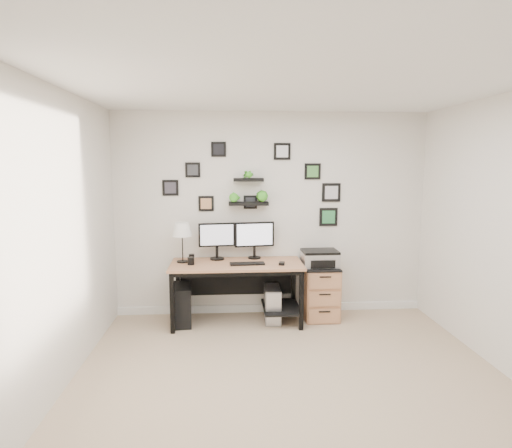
{
  "coord_description": "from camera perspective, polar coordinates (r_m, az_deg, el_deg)",
  "views": [
    {
      "loc": [
        -0.57,
        -3.45,
        1.95
      ],
      "look_at": [
        -0.21,
        1.83,
        1.2
      ],
      "focal_mm": 30.0,
      "sensor_mm": 36.0,
      "label": 1
    }
  ],
  "objects": [
    {
      "name": "mug",
      "position": [
        5.19,
        -8.68,
        -4.89
      ],
      "size": [
        0.08,
        0.08,
        0.09
      ],
      "primitive_type": "cylinder",
      "color": "black",
      "rests_on": "desk"
    },
    {
      "name": "table_lamp",
      "position": [
        5.28,
        -9.83,
        -0.85
      ],
      "size": [
        0.24,
        0.24,
        0.49
      ],
      "color": "black",
      "rests_on": "desk"
    },
    {
      "name": "pen_cup",
      "position": [
        5.37,
        -8.58,
        -4.47
      ],
      "size": [
        0.07,
        0.07,
        0.09
      ],
      "primitive_type": "cylinder",
      "color": "black",
      "rests_on": "desk"
    },
    {
      "name": "monitor_right",
      "position": [
        5.42,
        -0.2,
        -1.73
      ],
      "size": [
        0.5,
        0.18,
        0.47
      ],
      "color": "black",
      "rests_on": "desk"
    },
    {
      "name": "printer",
      "position": [
        5.45,
        8.51,
        -4.53
      ],
      "size": [
        0.44,
        0.37,
        0.2
      ],
      "color": "silver",
      "rests_on": "file_cabinet"
    },
    {
      "name": "desk",
      "position": [
        5.29,
        -2.21,
        -6.44
      ],
      "size": [
        1.6,
        0.7,
        0.75
      ],
      "color": "tan",
      "rests_on": "ground"
    },
    {
      "name": "pc_tower_grey",
      "position": [
        5.42,
        2.19,
        -10.61
      ],
      "size": [
        0.2,
        0.44,
        0.43
      ],
      "color": "gray",
      "rests_on": "ground"
    },
    {
      "name": "wall_decor",
      "position": [
        5.4,
        -0.32,
        4.9
      ],
      "size": [
        2.27,
        0.18,
        1.08
      ],
      "color": "black",
      "rests_on": "ground"
    },
    {
      "name": "room",
      "position": [
        5.79,
        2.01,
        -11.1
      ],
      "size": [
        4.0,
        4.0,
        4.0
      ],
      "color": "#C3A98B",
      "rests_on": "ground"
    },
    {
      "name": "monitor_left",
      "position": [
        5.38,
        -5.24,
        -1.9
      ],
      "size": [
        0.46,
        0.2,
        0.47
      ],
      "color": "black",
      "rests_on": "desk"
    },
    {
      "name": "keyboard",
      "position": [
        5.15,
        -1.17,
        -5.31
      ],
      "size": [
        0.42,
        0.15,
        0.02
      ],
      "primitive_type": "cube",
      "rotation": [
        0.0,
        0.0,
        0.05
      ],
      "color": "black",
      "rests_on": "desk"
    },
    {
      "name": "mouse",
      "position": [
        5.15,
        3.46,
        -5.27
      ],
      "size": [
        0.09,
        0.11,
        0.03
      ],
      "primitive_type": "cube",
      "rotation": [
        0.0,
        0.0,
        -0.23
      ],
      "color": "black",
      "rests_on": "desk"
    },
    {
      "name": "file_cabinet",
      "position": [
        5.55,
        8.55,
        -8.95
      ],
      "size": [
        0.43,
        0.53,
        0.67
      ],
      "color": "tan",
      "rests_on": "ground"
    },
    {
      "name": "pc_tower_black",
      "position": [
        5.41,
        -9.78,
        -10.51
      ],
      "size": [
        0.25,
        0.49,
        0.48
      ],
      "primitive_type": "cube",
      "rotation": [
        0.0,
        0.0,
        0.09
      ],
      "color": "black",
      "rests_on": "ground"
    }
  ]
}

